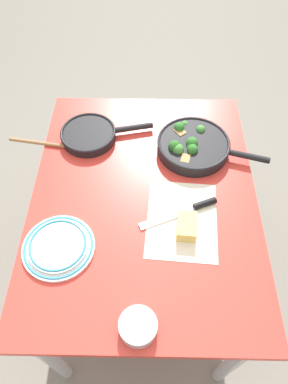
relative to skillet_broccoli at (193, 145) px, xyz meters
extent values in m
plane|color=slate|center=(-0.22, 0.19, -0.80)|extent=(14.00, 14.00, 0.00)
cube|color=red|center=(-0.22, 0.19, -0.05)|extent=(1.08, 0.82, 0.03)
cylinder|color=#BCBCC1|center=(-0.70, -0.16, -0.43)|extent=(0.05, 0.05, 0.74)
cylinder|color=#BCBCC1|center=(0.25, -0.16, -0.43)|extent=(0.05, 0.05, 0.74)
cylinder|color=#BCBCC1|center=(-0.70, 0.54, -0.43)|extent=(0.05, 0.05, 0.74)
cylinder|color=#BCBCC1|center=(0.25, 0.54, -0.43)|extent=(0.05, 0.05, 0.74)
cylinder|color=black|center=(0.00, 0.00, -0.01)|extent=(0.28, 0.28, 0.05)
torus|color=black|center=(0.00, 0.00, 0.02)|extent=(0.29, 0.29, 0.01)
cylinder|color=black|center=(-0.06, -0.21, 0.00)|extent=(0.06, 0.15, 0.02)
cylinder|color=#357027|center=(-0.04, 0.06, -0.01)|extent=(0.02, 0.02, 0.02)
sphere|color=#428438|center=(-0.04, 0.06, 0.02)|extent=(0.04, 0.04, 0.04)
cylinder|color=#245B1C|center=(-0.04, 0.01, -0.01)|extent=(0.02, 0.02, 0.02)
sphere|color=#2D6B28|center=(-0.04, 0.01, 0.02)|extent=(0.04, 0.04, 0.04)
cylinder|color=#205218|center=(-0.03, 0.08, -0.01)|extent=(0.02, 0.02, 0.03)
sphere|color=#286023|center=(-0.03, 0.08, 0.02)|extent=(0.05, 0.05, 0.05)
cylinder|color=#205218|center=(0.00, 0.01, -0.01)|extent=(0.01, 0.01, 0.02)
sphere|color=#286023|center=(0.00, 0.01, 0.02)|extent=(0.04, 0.04, 0.04)
cylinder|color=#245B1C|center=(-0.01, 0.01, -0.01)|extent=(0.02, 0.02, 0.03)
sphere|color=#2D6B28|center=(-0.01, 0.01, 0.02)|extent=(0.05, 0.05, 0.05)
cylinder|color=#245B1C|center=(0.08, 0.05, -0.01)|extent=(0.02, 0.02, 0.02)
sphere|color=#2D6B28|center=(0.08, 0.05, 0.02)|extent=(0.04, 0.04, 0.04)
cylinder|color=#205218|center=(0.00, 0.00, -0.01)|extent=(0.01, 0.01, 0.02)
sphere|color=#286023|center=(0.00, 0.00, 0.01)|extent=(0.03, 0.03, 0.03)
cylinder|color=#357027|center=(0.07, -0.03, -0.01)|extent=(0.01, 0.01, 0.02)
sphere|color=#428438|center=(0.07, -0.03, 0.01)|extent=(0.04, 0.04, 0.04)
cylinder|color=#357027|center=(0.11, 0.03, -0.01)|extent=(0.01, 0.01, 0.02)
sphere|color=#428438|center=(0.11, 0.03, 0.01)|extent=(0.03, 0.03, 0.03)
cylinder|color=#245B1C|center=(-0.02, 0.01, -0.01)|extent=(0.01, 0.01, 0.02)
sphere|color=#2D6B28|center=(-0.02, 0.01, 0.01)|extent=(0.04, 0.04, 0.04)
cube|color=#AD7F4C|center=(-0.08, 0.03, 0.00)|extent=(0.05, 0.04, 0.04)
cube|color=#AD7F4C|center=(0.06, 0.05, 0.00)|extent=(0.06, 0.06, 0.04)
cube|color=#9E703D|center=(0.09, -0.01, -0.01)|extent=(0.04, 0.03, 0.03)
cube|color=#AD7F4C|center=(0.08, 0.05, -0.01)|extent=(0.04, 0.04, 0.03)
cylinder|color=black|center=(0.06, 0.42, -0.01)|extent=(0.22, 0.22, 0.04)
torus|color=black|center=(0.06, 0.42, 0.01)|extent=(0.23, 0.23, 0.01)
cylinder|color=black|center=(0.10, 0.24, -0.01)|extent=(0.06, 0.16, 0.02)
cylinder|color=#E5CC60|center=(0.06, 0.42, -0.01)|extent=(0.18, 0.18, 0.02)
cylinder|color=#996B42|center=(0.02, 0.60, -0.02)|extent=(0.06, 0.29, 0.02)
ellipsoid|color=#996B42|center=(-0.01, 0.44, -0.02)|extent=(0.05, 0.07, 0.02)
cube|color=beige|center=(-0.33, 0.06, -0.03)|extent=(0.34, 0.26, 0.00)
cube|color=silver|center=(-0.32, 0.11, -0.03)|extent=(0.11, 0.20, 0.01)
cylinder|color=black|center=(-0.27, -0.03, -0.02)|extent=(0.05, 0.09, 0.02)
cube|color=#E0C15B|center=(-0.37, 0.04, -0.01)|extent=(0.10, 0.07, 0.05)
cylinder|color=white|center=(-0.44, 0.47, -0.02)|extent=(0.24, 0.24, 0.01)
torus|color=teal|center=(-0.44, 0.47, -0.02)|extent=(0.23, 0.23, 0.01)
cylinder|color=white|center=(-0.44, 0.47, -0.01)|extent=(0.20, 0.20, 0.01)
torus|color=teal|center=(-0.44, 0.47, -0.01)|extent=(0.19, 0.19, 0.01)
cylinder|color=#B7B7BC|center=(-0.69, 0.20, -0.01)|extent=(0.11, 0.11, 0.04)
camera|label=1|loc=(-0.94, 0.18, 0.99)|focal=32.00mm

